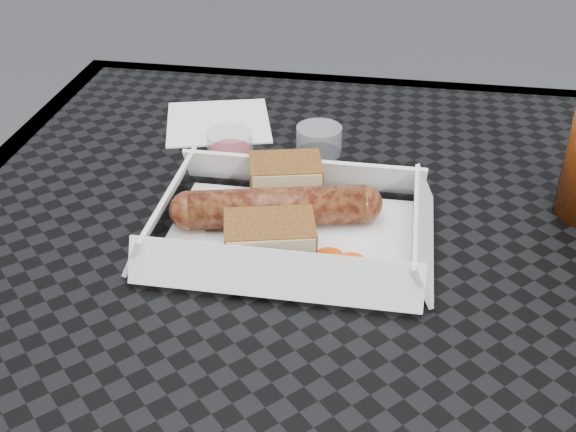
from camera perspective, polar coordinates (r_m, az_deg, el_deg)
The scene contains 9 objects.
patio_table at distance 0.69m, azimuth 4.24°, elevation -7.50°, with size 0.80×0.80×0.74m.
food_tray at distance 0.66m, azimuth 0.14°, elevation -1.58°, with size 0.22×0.15×0.00m, color white.
bratwurst at distance 0.66m, azimuth -0.90°, elevation 0.70°, with size 0.19×0.07×0.04m.
bread_near at distance 0.69m, azimuth -0.21°, elevation 2.79°, with size 0.07×0.05×0.04m, color brown.
bread_far at distance 0.61m, azimuth -1.45°, elevation -2.00°, with size 0.08×0.05×0.04m, color brown.
veg_garnish at distance 0.62m, azimuth 3.90°, elevation -3.81°, with size 0.03×0.03×0.00m.
napkin at distance 0.87m, azimuth -5.53°, elevation 7.40°, with size 0.12×0.12×0.00m, color white.
condiment_cup_sauce at distance 0.78m, azimuth -4.60°, elevation 5.59°, with size 0.05×0.05×0.03m, color maroon.
condiment_cup_empty at distance 0.79m, azimuth 2.46°, elevation 6.02°, with size 0.05×0.05×0.03m, color silver.
Camera 1 is at (0.04, -0.53, 1.12)m, focal length 45.00 mm.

